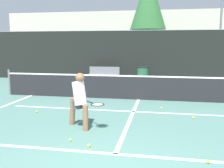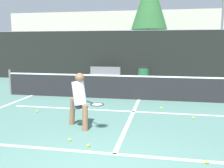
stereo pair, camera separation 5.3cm
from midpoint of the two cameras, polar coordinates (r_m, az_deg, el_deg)
The scene contains 18 objects.
court_baseline_near at distance 5.34m, azimuth 0.43°, elevation -14.99°, with size 11.00×0.10×0.01m, color white.
court_service_line at distance 8.46m, azimuth 4.50°, elevation -5.99°, with size 8.25×0.10×0.01m, color white.
court_center_mark at distance 7.76m, azimuth 3.90°, elevation -7.35°, with size 0.10×5.19×0.01m, color white.
net at distance 10.17m, azimuth 5.68°, elevation -0.59°, with size 11.09×0.09×1.07m.
fence_back at distance 15.18m, azimuth 7.48°, elevation 6.03°, with size 24.00×0.06×2.93m.
player_practicing at distance 6.71m, azimuth -7.30°, elevation -3.16°, with size 1.15×0.71×1.44m.
tennis_ball_scattered_0 at distance 5.25m, azimuth 19.90°, elevation -15.61°, with size 0.07×0.07×0.07m, color #D1E033.
tennis_ball_scattered_1 at distance 5.67m, azimuth -5.33°, elevation -13.21°, with size 0.07×0.07×0.07m, color #D1E033.
tennis_ball_scattered_2 at distance 8.68m, azimuth -16.23°, elevation -5.73°, with size 0.07×0.07×0.07m, color #D1E033.
tennis_ball_scattered_3 at distance 8.90m, azimuth 10.49°, elevation -5.18°, with size 0.07×0.07×0.07m, color #D1E033.
tennis_ball_scattered_4 at distance 6.04m, azimuth -9.31°, elevation -11.89°, with size 0.07×0.07×0.07m, color #D1E033.
tennis_ball_scattered_5 at distance 7.98m, azimuth 17.09°, elevation -7.05°, with size 0.07×0.07×0.07m, color #D1E033.
courtside_bench at distance 14.90m, azimuth -1.84°, elevation 2.26°, with size 1.75×0.41×0.86m.
trash_bin at distance 14.29m, azimuth 6.57°, elevation 1.91°, with size 0.62×0.62×0.93m.
parked_car at distance 18.77m, azimuth -2.17°, elevation 3.94°, with size 1.69×4.31×1.39m.
floodlight_mast at distance 21.77m, azimuth 22.76°, elevation 15.57°, with size 1.10×0.24×7.75m.
tree_west at distance 22.90m, azimuth 7.86°, elevation 17.49°, with size 3.02×3.02×8.04m.
building_far at distance 31.74m, azimuth 9.31°, elevation 10.07°, with size 36.00×2.40×5.92m, color beige.
Camera 1 is at (0.85, -3.52, 2.15)m, focal length 42.00 mm.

